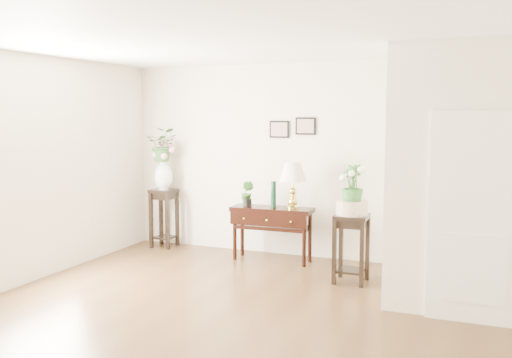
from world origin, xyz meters
The scene contains 20 objects.
floor centered at (0.00, 0.00, 0.00)m, with size 6.00×5.50×0.02m, color #4A321A.
ceiling centered at (0.00, 0.00, 2.80)m, with size 6.00×5.50×0.02m, color white.
wall_back centered at (0.00, 2.75, 1.40)m, with size 6.00×0.02×2.80m, color beige.
wall_front centered at (0.00, -2.75, 1.40)m, with size 6.00×0.02×2.80m, color beige.
wall_left centered at (-3.00, 0.00, 1.40)m, with size 0.02×5.50×2.80m, color beige.
partition centered at (2.10, 1.77, 1.40)m, with size 1.80×1.95×2.80m, color beige.
door centered at (2.10, 0.78, 1.05)m, with size 0.90×0.05×2.10m, color silver.
art_print_left centered at (-0.65, 2.73, 1.85)m, with size 0.30×0.02×0.25m, color black.
art_print_right centered at (-0.25, 2.73, 1.90)m, with size 0.30×0.02×0.25m, color black.
wall_ornament centered at (1.16, 1.90, 2.05)m, with size 0.51×0.51×0.07m, color tan.
console_table centered at (-0.59, 2.29, 0.38)m, with size 1.15×0.38×0.77m, color black.
table_lamp centered at (-0.29, 2.29, 1.12)m, with size 0.37×0.37×0.66m, color gold.
green_vase centered at (-0.58, 2.29, 0.94)m, with size 0.08×0.08×0.37m, color black.
potted_plant centered at (-0.97, 2.29, 0.94)m, with size 0.19×0.15×0.34m, color #2B6025.
plant_stand_a centered at (-2.47, 2.48, 0.45)m, with size 0.35×0.35×0.91m, color black.
porcelain_vase centered at (-2.47, 2.48, 1.13)m, with size 0.28×0.28×0.49m, color white, non-canonical shape.
lily_arrangement centered at (-2.47, 2.48, 1.57)m, with size 0.47×0.41×0.52m, color #2B6025.
plant_stand_b centered at (0.67, 1.69, 0.42)m, with size 0.40×0.40×0.85m, color black.
ceramic_bowl centered at (0.67, 1.69, 0.93)m, with size 0.39×0.39×0.17m, color beige.
narcissus centered at (0.67, 1.69, 1.21)m, with size 0.28×0.28×0.49m, color #2B6025.
Camera 1 is at (2.17, -5.11, 2.06)m, focal length 40.00 mm.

